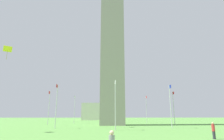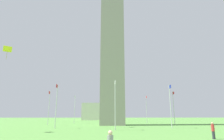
# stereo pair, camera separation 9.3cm
# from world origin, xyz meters

# --- Properties ---
(ground_plane) EXTENTS (260.00, 260.00, 0.00)m
(ground_plane) POSITION_xyz_m (0.00, 0.00, 0.00)
(ground_plane) COLOR #548C3D
(obelisk_monument) EXTENTS (6.12, 6.12, 55.68)m
(obelisk_monument) POSITION_xyz_m (0.00, 0.00, 27.84)
(obelisk_monument) COLOR gray
(obelisk_monument) RESTS_ON ground
(flagpole_n) EXTENTS (1.12, 0.14, 8.44)m
(flagpole_n) POSITION_xyz_m (15.94, 0.00, 4.61)
(flagpole_n) COLOR silver
(flagpole_n) RESTS_ON ground
(flagpole_ne) EXTENTS (1.12, 0.14, 8.44)m
(flagpole_ne) POSITION_xyz_m (11.29, 11.23, 4.61)
(flagpole_ne) COLOR silver
(flagpole_ne) RESTS_ON ground
(flagpole_e) EXTENTS (1.12, 0.14, 8.44)m
(flagpole_e) POSITION_xyz_m (0.06, 15.88, 4.61)
(flagpole_e) COLOR silver
(flagpole_e) RESTS_ON ground
(flagpole_se) EXTENTS (1.12, 0.14, 8.44)m
(flagpole_se) POSITION_xyz_m (-11.17, 11.23, 4.61)
(flagpole_se) COLOR silver
(flagpole_se) RESTS_ON ground
(flagpole_s) EXTENTS (1.12, 0.14, 8.44)m
(flagpole_s) POSITION_xyz_m (-15.82, 0.00, 4.61)
(flagpole_s) COLOR silver
(flagpole_s) RESTS_ON ground
(flagpole_sw) EXTENTS (1.12, 0.14, 8.44)m
(flagpole_sw) POSITION_xyz_m (-11.17, -11.23, 4.61)
(flagpole_sw) COLOR silver
(flagpole_sw) RESTS_ON ground
(flagpole_w) EXTENTS (1.12, 0.14, 8.44)m
(flagpole_w) POSITION_xyz_m (0.06, -15.88, 4.61)
(flagpole_w) COLOR silver
(flagpole_w) RESTS_ON ground
(flagpole_nw) EXTENTS (1.12, 0.14, 8.44)m
(flagpole_nw) POSITION_xyz_m (11.29, -11.23, 4.61)
(flagpole_nw) COLOR silver
(flagpole_nw) RESTS_ON ground
(person_red_shirt) EXTENTS (0.32, 0.32, 1.73)m
(person_red_shirt) POSITION_xyz_m (28.24, 9.79, 0.86)
(person_red_shirt) COLOR #2D2D38
(person_red_shirt) RESTS_ON ground
(kite_yellow_diamond) EXTENTS (1.56, 1.62, 2.06)m
(kite_yellow_diamond) POSITION_xyz_m (19.91, -17.29, 12.61)
(kite_yellow_diamond) COLOR yellow
(distant_building) EXTENTS (20.92, 12.81, 8.13)m
(distant_building) POSITION_xyz_m (-53.29, -6.62, 4.07)
(distant_building) COLOR beige
(distant_building) RESTS_ON ground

